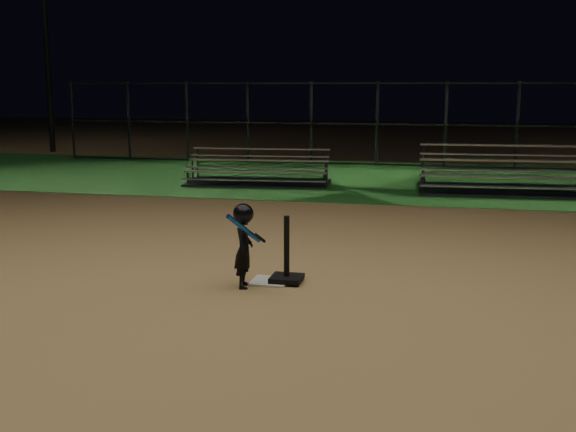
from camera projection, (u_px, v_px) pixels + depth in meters
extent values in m
plane|color=#A7824C|center=(270.00, 282.00, 8.66)|extent=(80.00, 80.00, 0.00)
cube|color=#1C571C|center=(364.00, 178.00, 18.25)|extent=(60.00, 8.00, 0.01)
cube|color=beige|center=(270.00, 281.00, 8.66)|extent=(0.45, 0.45, 0.02)
cube|color=black|center=(287.00, 278.00, 8.64)|extent=(0.38, 0.38, 0.06)
cylinder|color=black|center=(287.00, 246.00, 8.56)|extent=(0.07, 0.07, 0.75)
imported|color=black|center=(244.00, 250.00, 8.37)|extent=(0.26, 0.36, 0.92)
sphere|color=black|center=(243.00, 214.00, 8.29)|extent=(0.25, 0.25, 0.25)
cylinder|color=blue|center=(244.00, 229.00, 8.16)|extent=(0.29, 0.53, 0.42)
cylinder|color=black|center=(260.00, 238.00, 8.27)|extent=(0.11, 0.18, 0.14)
cube|color=silver|center=(255.00, 172.00, 16.76)|extent=(3.45, 0.51, 0.03)
cube|color=silver|center=(253.00, 180.00, 16.55)|extent=(3.45, 0.51, 0.03)
cube|color=silver|center=(258.00, 160.00, 17.18)|extent=(3.45, 0.51, 0.03)
cube|color=silver|center=(256.00, 168.00, 16.97)|extent=(3.45, 0.51, 0.03)
cube|color=silver|center=(261.00, 149.00, 17.59)|extent=(3.45, 0.51, 0.03)
cube|color=silver|center=(260.00, 156.00, 17.39)|extent=(3.45, 0.51, 0.03)
cube|color=#38383D|center=(258.00, 183.00, 17.28)|extent=(3.58, 1.98, 0.05)
cube|color=silver|center=(518.00, 177.00, 15.31)|extent=(4.24, 0.49, 0.04)
cube|color=silver|center=(520.00, 187.00, 15.05)|extent=(4.24, 0.49, 0.03)
cube|color=silver|center=(515.00, 161.00, 15.82)|extent=(4.24, 0.49, 0.04)
cube|color=silver|center=(517.00, 171.00, 15.56)|extent=(4.24, 0.49, 0.03)
cube|color=silver|center=(512.00, 145.00, 16.33)|extent=(4.24, 0.49, 0.04)
cube|color=silver|center=(514.00, 155.00, 16.07)|extent=(4.24, 0.49, 0.03)
cube|color=#38383D|center=(514.00, 191.00, 15.94)|extent=(4.35, 2.30, 0.06)
cube|color=#38383D|center=(376.00, 164.00, 21.12)|extent=(20.00, 0.05, 0.05)
cube|color=#38383D|center=(377.00, 124.00, 20.90)|extent=(20.00, 0.05, 0.05)
cube|color=#38383D|center=(378.00, 83.00, 20.68)|extent=(20.00, 0.05, 0.05)
cylinder|color=#38383D|center=(72.00, 120.00, 23.07)|extent=(0.08, 0.08, 2.50)
cylinder|color=#38383D|center=(217.00, 122.00, 21.98)|extent=(0.08, 0.08, 2.50)
cylinder|color=#38383D|center=(377.00, 124.00, 20.90)|extent=(0.08, 0.08, 2.50)
cylinder|color=#38383D|center=(554.00, 126.00, 19.81)|extent=(0.08, 0.08, 2.50)
cylinder|color=#2D2D30|center=(46.00, 39.00, 24.92)|extent=(0.20, 0.20, 8.00)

